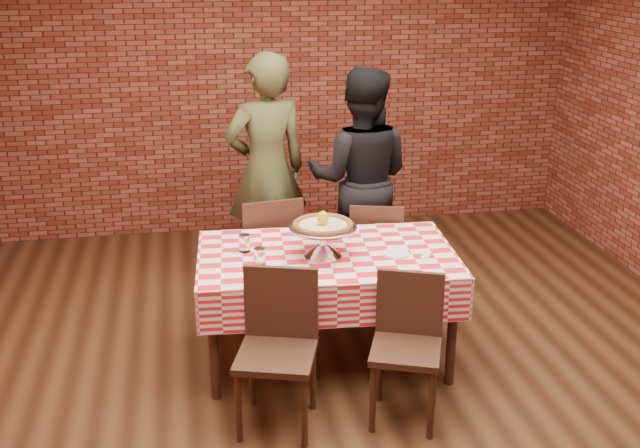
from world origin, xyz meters
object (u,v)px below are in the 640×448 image
Objects in this scene: table at (327,307)px; water_glass_right at (245,243)px; water_glass_left at (260,257)px; chair_near_right at (406,353)px; diner_olive at (267,170)px; chair_far_right at (376,254)px; diner_black at (360,179)px; chair_near_left at (276,355)px; pizza at (323,226)px; condiment_caddy at (330,227)px; chair_far_left at (267,252)px; pizza_stand at (323,241)px.

table is 14.23× the size of water_glass_right.
chair_near_right is (0.75, -0.65, -0.38)m from water_glass_left.
diner_olive is (-0.54, 2.13, 0.50)m from chair_near_right.
diner_black reaches higher than chair_far_right.
chair_near_left is at bearing -83.61° from water_glass_right.
diner_olive reaches higher than diner_black.
chair_near_left is at bearing 71.29° from diner_olive.
pizza is at bearing -136.45° from table.
chair_far_left is at bearing 150.41° from condiment_caddy.
diner_black is at bearing 54.20° from water_glass_left.
pizza reaches higher than chair_near_right.
table is 0.83m from chair_near_right.
pizza reaches higher than chair_far_right.
pizza_stand is 0.51× the size of chair_near_right.
chair_far_left is (0.12, 1.50, 0.01)m from chair_near_left.
pizza_stand is at bearing 135.91° from chair_near_right.
pizza_stand is 0.42m from water_glass_left.
pizza is 0.42× the size of chair_near_left.
chair_far_left is at bearing 107.67° from pizza.
pizza_stand is 0.51× the size of chair_far_right.
water_glass_left is at bearing 56.13° from chair_far_right.
chair_near_left is 2.12m from diner_olive.
chair_near_left is 0.52× the size of diner_black.
table is 0.59m from pizza.
pizza is 0.44× the size of chair_far_right.
chair_far_right is at bearing 53.97° from table.
table is 1.75× the size of chair_far_left.
diner_black reaches higher than table.
condiment_caddy is 0.74m from chair_far_left.
pizza is at bearing 135.91° from chair_near_right.
chair_near_right is at bearing -52.43° from condiment_caddy.
diner_black is (0.49, 1.17, 0.50)m from table.
chair_far_right is (0.20, 1.47, -0.00)m from chair_near_right.
pizza_stand is 0.25× the size of diner_black.
chair_far_left is (0.14, 0.93, -0.35)m from water_glass_left.
chair_near_left reaches higher than water_glass_right.
water_glass_left is 0.13× the size of chair_far_right.
diner_olive is (0.29, 1.24, 0.11)m from water_glass_right.
chair_far_right is at bearing 53.47° from pizza.
water_glass_right is 0.06× the size of diner_olive.
table is 1.87× the size of chair_near_right.
chair_far_left is (-0.37, 0.53, -0.37)m from condiment_caddy.
table is 0.48m from pizza_stand.
diner_black is (0.91, 1.87, 0.42)m from chair_near_left.
chair_far_right is 0.47× the size of diner_olive.
chair_near_right is (0.31, -0.77, 0.06)m from table.
chair_near_right is 0.94× the size of chair_far_left.
chair_near_right is at bearing 90.79° from diner_olive.
diner_black reaches higher than chair_far_left.
chair_near_left is (0.02, -0.58, -0.36)m from water_glass_left.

